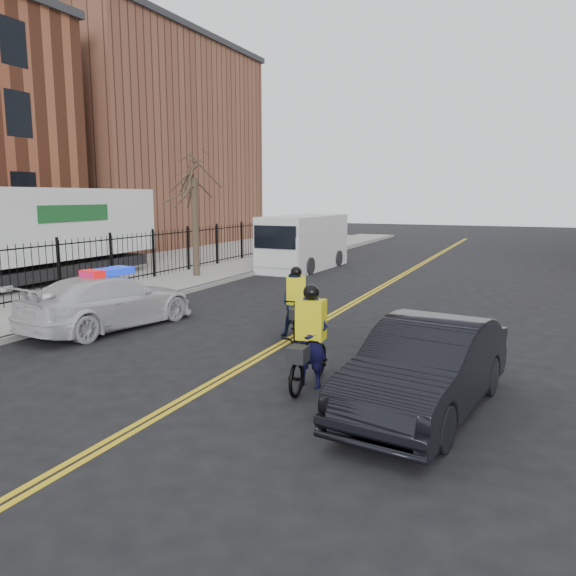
{
  "coord_description": "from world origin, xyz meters",
  "views": [
    {
      "loc": [
        5.29,
        -9.62,
        3.41
      ],
      "look_at": [
        0.05,
        2.17,
        1.3
      ],
      "focal_mm": 35.0,
      "sensor_mm": 36.0,
      "label": 1
    }
  ],
  "objects_px": {
    "police_cruiser": "(109,301)",
    "semi_trailer": "(33,231)",
    "cargo_van": "(302,243)",
    "dark_sedan": "(426,367)",
    "cyclist_far": "(296,310)",
    "cyclist_near": "(311,352)"
  },
  "relations": [
    {
      "from": "cyclist_far",
      "to": "semi_trailer",
      "type": "bearing_deg",
      "value": 143.21
    },
    {
      "from": "dark_sedan",
      "to": "semi_trailer",
      "type": "xyz_separation_m",
      "value": [
        -16.18,
        6.99,
        1.38
      ]
    },
    {
      "from": "semi_trailer",
      "to": "dark_sedan",
      "type": "bearing_deg",
      "value": -24.59
    },
    {
      "from": "cyclist_near",
      "to": "cyclist_far",
      "type": "xyz_separation_m",
      "value": [
        -1.65,
        3.2,
        0.04
      ]
    },
    {
      "from": "police_cruiser",
      "to": "cyclist_near",
      "type": "height_order",
      "value": "cyclist_near"
    },
    {
      "from": "police_cruiser",
      "to": "cyclist_near",
      "type": "bearing_deg",
      "value": 171.26
    },
    {
      "from": "police_cruiser",
      "to": "cyclist_near",
      "type": "relative_size",
      "value": 2.62
    },
    {
      "from": "police_cruiser",
      "to": "semi_trailer",
      "type": "height_order",
      "value": "semi_trailer"
    },
    {
      "from": "cyclist_far",
      "to": "cargo_van",
      "type": "bearing_deg",
      "value": 90.43
    },
    {
      "from": "cargo_van",
      "to": "semi_trailer",
      "type": "xyz_separation_m",
      "value": [
        -7.55,
        -8.69,
        0.89
      ]
    },
    {
      "from": "semi_trailer",
      "to": "cargo_van",
      "type": "bearing_deg",
      "value": 47.78
    },
    {
      "from": "cyclist_near",
      "to": "police_cruiser",
      "type": "bearing_deg",
      "value": 159.11
    },
    {
      "from": "police_cruiser",
      "to": "semi_trailer",
      "type": "xyz_separation_m",
      "value": [
        -7.55,
        4.46,
        1.41
      ]
    },
    {
      "from": "semi_trailer",
      "to": "cyclist_far",
      "type": "distance_m",
      "value": 12.94
    },
    {
      "from": "semi_trailer",
      "to": "cyclist_near",
      "type": "relative_size",
      "value": 6.19
    },
    {
      "from": "dark_sedan",
      "to": "semi_trailer",
      "type": "distance_m",
      "value": 17.68
    },
    {
      "from": "dark_sedan",
      "to": "semi_trailer",
      "type": "relative_size",
      "value": 0.37
    },
    {
      "from": "dark_sedan",
      "to": "cyclist_far",
      "type": "xyz_separation_m",
      "value": [
        -3.77,
        3.58,
        -0.05
      ]
    },
    {
      "from": "police_cruiser",
      "to": "dark_sedan",
      "type": "bearing_deg",
      "value": 173.15
    },
    {
      "from": "cyclist_near",
      "to": "cargo_van",
      "type": "bearing_deg",
      "value": 110.38
    },
    {
      "from": "dark_sedan",
      "to": "cargo_van",
      "type": "relative_size",
      "value": 0.74
    },
    {
      "from": "cargo_van",
      "to": "cyclist_far",
      "type": "height_order",
      "value": "cargo_van"
    }
  ]
}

